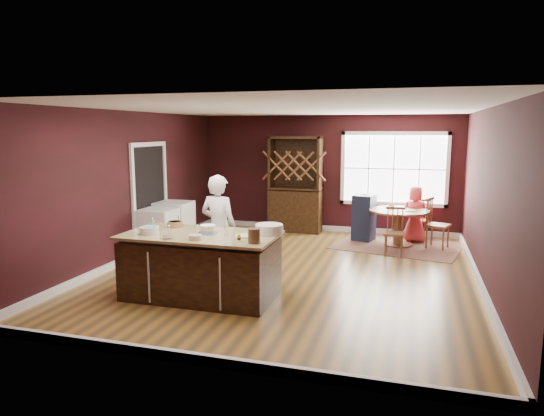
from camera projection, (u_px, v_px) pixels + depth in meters
The scene contains 28 objects.
room_shell at pixel (291, 192), 7.98m from camera, with size 7.00×7.00×7.00m.
window at pixel (394, 169), 10.83m from camera, with size 2.36×0.10×1.66m, color white, non-canonical shape.
doorway at pixel (150, 199), 9.42m from camera, with size 0.08×1.26×2.13m, color white, non-canonical shape.
kitchen_island at pixel (201, 267), 6.88m from camera, with size 2.17×1.14×0.92m.
dining_table at pixel (399, 220), 9.91m from camera, with size 1.20×1.20×0.75m.
baker at pixel (219, 228), 7.59m from camera, with size 0.61×0.40×1.68m, color white.
layer_cake at pixel (208, 229), 6.80m from camera, with size 0.30×0.30×0.12m, color white, non-canonical shape.
bowl_blue at pixel (149, 230), 6.78m from camera, with size 0.26×0.26×0.10m, color white.
bowl_yellow at pixel (175, 224), 7.27m from camera, with size 0.23×0.23×0.09m, color olive.
bowl_pink at pixel (167, 237), 6.48m from camera, with size 0.15×0.15×0.06m, color white.
bowl_olive at pixel (195, 237), 6.43m from camera, with size 0.18×0.18×0.07m, color beige.
drinking_glass at pixel (226, 231), 6.69m from camera, with size 0.07×0.07×0.14m, color silver.
dinner_plate at pixel (245, 236), 6.63m from camera, with size 0.28×0.28×0.02m, color beige.
white_tub at pixel (269, 229), 6.80m from camera, with size 0.39×0.39×0.13m, color white.
stoneware_crock at pixel (254, 236), 6.23m from camera, with size 0.16×0.16×0.19m, color brown.
toy_figurine at pixel (239, 237), 6.40m from camera, with size 0.05×0.05×0.09m, color yellow, non-canonical shape.
rug at pixel (398, 245), 10.00m from camera, with size 2.42×1.87×0.01m, color brown.
chair_east at pixel (438, 223), 9.70m from camera, with size 0.43×0.41×1.03m, color brown, non-canonical shape.
chair_south at pixel (394, 231), 9.18m from camera, with size 0.39×0.37×0.92m, color brown, non-canonical shape.
chair_north at pixel (419, 218), 10.53m from camera, with size 0.39×0.37×0.92m, color brown, non-canonical shape.
seated_woman at pixel (415, 214), 10.24m from camera, with size 0.59×0.38×1.20m, color #E6414F.
high_chair at pixel (364, 217), 10.40m from camera, with size 0.42×0.42×1.03m, color #121932, non-canonical shape.
toddler at pixel (364, 203), 10.41m from camera, with size 0.18×0.14×0.26m, color #8CA5BF, non-canonical shape.
table_plate at pixel (411, 211), 9.74m from camera, with size 0.21×0.21×0.02m, color beige.
table_cup at pixel (392, 206), 10.08m from camera, with size 0.12×0.12×0.09m, color white.
hutch at pixel (295, 184), 11.26m from camera, with size 1.21×0.50×2.22m, color #3C2113.
washer at pixel (158, 233), 9.12m from camera, with size 0.62×0.60×0.90m, color white.
dryer at pixel (174, 225), 9.72m from camera, with size 0.65×0.63×0.94m, color white.
Camera 1 is at (1.93, -7.69, 2.36)m, focal length 32.00 mm.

